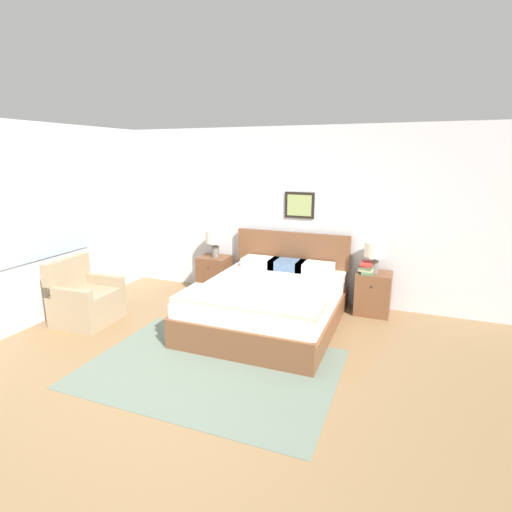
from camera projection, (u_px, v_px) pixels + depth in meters
The scene contains 15 objects.
ground_plane at pixel (175, 400), 3.66m from camera, with size 16.00×16.00×0.00m, color olive.
wall_back at pixel (281, 214), 6.14m from camera, with size 7.69×0.09×2.60m.
wall_left at pixel (67, 219), 5.65m from camera, with size 0.08×5.46×2.60m.
area_rug_main at pixel (211, 368), 4.21m from camera, with size 2.60×1.84×0.01m.
bed at pixel (269, 302), 5.27m from camera, with size 1.76×2.18×1.06m.
armchair at pixel (85, 300), 5.35m from camera, with size 0.73×0.77×0.86m.
nightstand_near_window at pixel (215, 274), 6.49m from camera, with size 0.47×0.43×0.60m.
nightstand_by_door at pixel (373, 293), 5.61m from camera, with size 0.47×0.43×0.60m.
table_lamp_near_window at pixel (215, 238), 6.34m from camera, with size 0.29×0.29×0.43m.
table_lamp_by_door at pixel (375, 251), 5.47m from camera, with size 0.29×0.29×0.43m.
book_thick_bottom at pixel (366, 271), 5.53m from camera, with size 0.21×0.29×0.04m.
book_hardcover_middle at pixel (367, 269), 5.52m from camera, with size 0.21×0.25×0.04m.
book_novel_upper at pixel (367, 267), 5.51m from camera, with size 0.22×0.27×0.03m.
book_slim_near_top at pixel (367, 265), 5.51m from camera, with size 0.19×0.27×0.03m.
book_paperback_top at pixel (367, 263), 5.50m from camera, with size 0.17×0.26×0.03m.
Camera 1 is at (1.87, -2.73, 2.18)m, focal length 28.00 mm.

